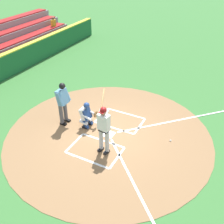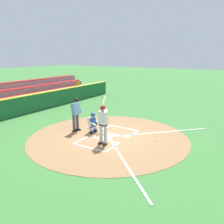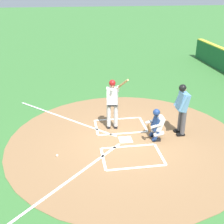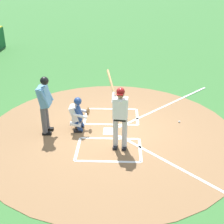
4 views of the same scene
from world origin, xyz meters
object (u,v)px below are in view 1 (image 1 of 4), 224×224
catcher (87,114)px  plate_umpire (63,101)px  batter (104,126)px  baseball (171,141)px

catcher → plate_umpire: size_ratio=0.61×
batter → baseball: bearing=129.0°
plate_umpire → baseball: (-0.82, 4.28, -1.04)m
catcher → baseball: size_ratio=15.27×
baseball → plate_umpire: bearing=-79.2°
plate_umpire → baseball: 4.48m
batter → plate_umpire: 2.42m
batter → plate_umpire: size_ratio=1.14×
plate_umpire → baseball: size_ratio=25.20×
batter → baseball: batter is taller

